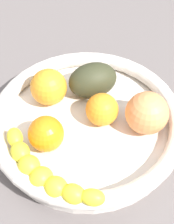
{
  "coord_description": "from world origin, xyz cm",
  "views": [
    {
      "loc": [
        -9.63,
        -36.17,
        52.49
      ],
      "look_at": [
        0.0,
        0.0,
        8.3
      ],
      "focal_mm": 54.84,
      "sensor_mm": 36.0,
      "label": 1
    }
  ],
  "objects_px": {
    "orange_mid_left": "(102,110)",
    "peach_blush": "(147,113)",
    "fruit_bowl": "(87,122)",
    "avocado_dark": "(93,80)",
    "banana_draped_left": "(45,174)",
    "orange_front": "(46,134)",
    "orange_mid_right": "(49,87)"
  },
  "relations": [
    {
      "from": "orange_mid_left",
      "to": "peach_blush",
      "type": "distance_m",
      "value": 0.08
    },
    {
      "from": "fruit_bowl",
      "to": "banana_draped_left",
      "type": "distance_m",
      "value": 0.13
    },
    {
      "from": "fruit_bowl",
      "to": "orange_front",
      "type": "xyz_separation_m",
      "value": [
        -0.08,
        -0.03,
        0.03
      ]
    },
    {
      "from": "fruit_bowl",
      "to": "banana_draped_left",
      "type": "xyz_separation_m",
      "value": [
        -0.09,
        -0.1,
        0.02
      ]
    },
    {
      "from": "banana_draped_left",
      "to": "avocado_dark",
      "type": "relative_size",
      "value": 1.87
    },
    {
      "from": "orange_mid_left",
      "to": "peach_blush",
      "type": "height_order",
      "value": "peach_blush"
    },
    {
      "from": "orange_mid_left",
      "to": "orange_front",
      "type": "bearing_deg",
      "value": -165.76
    },
    {
      "from": "peach_blush",
      "to": "orange_mid_right",
      "type": "bearing_deg",
      "value": 144.4
    },
    {
      "from": "banana_draped_left",
      "to": "avocado_dark",
      "type": "distance_m",
      "value": 0.2
    },
    {
      "from": "avocado_dark",
      "to": "orange_mid_left",
      "type": "bearing_deg",
      "value": -92.35
    },
    {
      "from": "orange_mid_left",
      "to": "peach_blush",
      "type": "bearing_deg",
      "value": -25.29
    },
    {
      "from": "orange_mid_right",
      "to": "orange_front",
      "type": "bearing_deg",
      "value": -103.36
    },
    {
      "from": "fruit_bowl",
      "to": "orange_mid_left",
      "type": "bearing_deg",
      "value": -2.15
    },
    {
      "from": "peach_blush",
      "to": "orange_front",
      "type": "bearing_deg",
      "value": 177.92
    },
    {
      "from": "banana_draped_left",
      "to": "orange_front",
      "type": "bearing_deg",
      "value": 77.35
    },
    {
      "from": "orange_front",
      "to": "orange_mid_right",
      "type": "xyz_separation_m",
      "value": [
        0.02,
        0.1,
        0.0
      ]
    },
    {
      "from": "banana_draped_left",
      "to": "orange_front",
      "type": "xyz_separation_m",
      "value": [
        0.02,
        0.07,
        0.01
      ]
    },
    {
      "from": "banana_draped_left",
      "to": "orange_mid_right",
      "type": "height_order",
      "value": "orange_mid_right"
    },
    {
      "from": "fruit_bowl",
      "to": "avocado_dark",
      "type": "bearing_deg",
      "value": 67.12
    },
    {
      "from": "banana_draped_left",
      "to": "orange_mid_left",
      "type": "relative_size",
      "value": 2.98
    },
    {
      "from": "fruit_bowl",
      "to": "orange_mid_right",
      "type": "relative_size",
      "value": 5.06
    },
    {
      "from": "orange_mid_right",
      "to": "peach_blush",
      "type": "bearing_deg",
      "value": -35.6
    },
    {
      "from": "orange_mid_left",
      "to": "avocado_dark",
      "type": "xyz_separation_m",
      "value": [
        0.0,
        0.07,
        0.0
      ]
    },
    {
      "from": "banana_draped_left",
      "to": "peach_blush",
      "type": "relative_size",
      "value": 2.32
    },
    {
      "from": "orange_front",
      "to": "peach_blush",
      "type": "relative_size",
      "value": 0.81
    },
    {
      "from": "orange_mid_left",
      "to": "peach_blush",
      "type": "xyz_separation_m",
      "value": [
        0.07,
        -0.03,
        0.01
      ]
    },
    {
      "from": "banana_draped_left",
      "to": "orange_front",
      "type": "relative_size",
      "value": 2.88
    },
    {
      "from": "fruit_bowl",
      "to": "orange_mid_left",
      "type": "xyz_separation_m",
      "value": [
        0.03,
        -0.0,
        0.03
      ]
    },
    {
      "from": "fruit_bowl",
      "to": "peach_blush",
      "type": "relative_size",
      "value": 4.6
    },
    {
      "from": "banana_draped_left",
      "to": "orange_mid_left",
      "type": "bearing_deg",
      "value": 38.8
    },
    {
      "from": "orange_mid_right",
      "to": "peach_blush",
      "type": "height_order",
      "value": "peach_blush"
    },
    {
      "from": "peach_blush",
      "to": "avocado_dark",
      "type": "bearing_deg",
      "value": 122.25
    }
  ]
}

